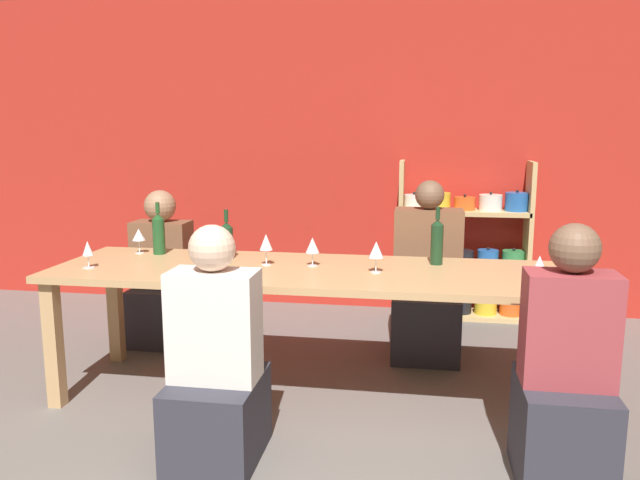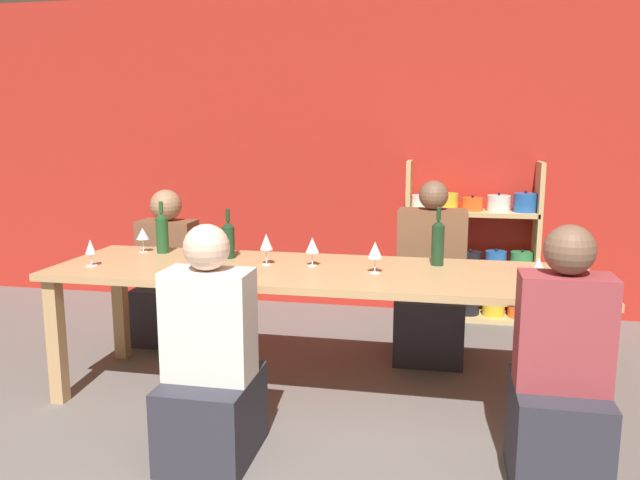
% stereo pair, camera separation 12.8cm
% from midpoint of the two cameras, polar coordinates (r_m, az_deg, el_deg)
% --- Properties ---
extents(wall_back_red, '(8.80, 0.06, 2.70)m').
position_cam_midpoint_polar(wall_back_red, '(5.42, 5.04, 7.87)').
color(wall_back_red, red).
rests_on(wall_back_red, ground_plane).
extents(shelf_unit, '(1.06, 0.30, 1.30)m').
position_cam_midpoint_polar(shelf_unit, '(5.29, 14.25, -1.36)').
color(shelf_unit, tan).
rests_on(shelf_unit, ground_plane).
extents(dining_table, '(3.05, 0.88, 0.77)m').
position_cam_midpoint_polar(dining_table, '(3.58, 0.71, -3.87)').
color(dining_table, tan).
rests_on(dining_table, ground_plane).
extents(wine_bottle_green, '(0.07, 0.07, 0.34)m').
position_cam_midpoint_polar(wine_bottle_green, '(3.70, 11.70, -0.16)').
color(wine_bottle_green, '#19381E').
rests_on(wine_bottle_green, dining_table).
extents(wine_bottle_dark, '(0.08, 0.08, 0.31)m').
position_cam_midpoint_polar(wine_bottle_dark, '(3.86, -7.44, 0.09)').
color(wine_bottle_dark, '#19381E').
rests_on(wine_bottle_dark, dining_table).
extents(wine_bottle_amber, '(0.08, 0.08, 0.33)m').
position_cam_midpoint_polar(wine_bottle_amber, '(4.10, -13.38, 0.70)').
color(wine_bottle_amber, '#1E4C23').
rests_on(wine_bottle_amber, dining_table).
extents(wine_glass_white_a, '(0.07, 0.07, 0.15)m').
position_cam_midpoint_polar(wine_glass_white_a, '(3.33, 20.40, -2.29)').
color(wine_glass_white_a, white).
rests_on(wine_glass_white_a, dining_table).
extents(wine_glass_empty_a, '(0.08, 0.08, 0.16)m').
position_cam_midpoint_polar(wine_glass_empty_a, '(4.16, -15.06, 0.53)').
color(wine_glass_empty_a, white).
rests_on(wine_glass_empty_a, dining_table).
extents(wine_glass_white_b, '(0.08, 0.08, 0.17)m').
position_cam_midpoint_polar(wine_glass_white_b, '(3.61, 0.31, -0.55)').
color(wine_glass_white_b, white).
rests_on(wine_glass_white_b, dining_table).
extents(wine_glass_red_a, '(0.07, 0.07, 0.16)m').
position_cam_midpoint_polar(wine_glass_red_a, '(3.87, 22.58, -0.71)').
color(wine_glass_red_a, white).
rests_on(wine_glass_red_a, dining_table).
extents(wine_glass_white_c, '(0.07, 0.07, 0.16)m').
position_cam_midpoint_polar(wine_glass_white_c, '(3.83, -19.35, -0.71)').
color(wine_glass_white_c, white).
rests_on(wine_glass_white_c, dining_table).
extents(wine_glass_empty_b, '(0.08, 0.08, 0.18)m').
position_cam_midpoint_polar(wine_glass_empty_b, '(3.45, 6.12, -0.97)').
color(wine_glass_empty_b, white).
rests_on(wine_glass_empty_b, dining_table).
extents(wine_glass_red_b, '(0.08, 0.08, 0.18)m').
position_cam_midpoint_polar(wine_glass_red_b, '(3.65, -3.93, -0.25)').
color(wine_glass_red_b, white).
rests_on(wine_glass_red_b, dining_table).
extents(wine_glass_red_c, '(0.07, 0.07, 0.14)m').
position_cam_midpoint_polar(wine_glass_red_c, '(3.45, -9.84, -1.62)').
color(wine_glass_red_c, white).
rests_on(wine_glass_red_c, dining_table).
extents(person_near_a, '(0.41, 0.51, 1.14)m').
position_cam_midpoint_polar(person_near_a, '(3.05, -8.76, -12.10)').
color(person_near_a, '#2D2D38').
rests_on(person_near_a, ground_plane).
extents(person_far_a, '(0.46, 0.57, 1.22)m').
position_cam_midpoint_polar(person_far_a, '(4.37, 10.89, -4.94)').
color(person_far_a, '#2D2D38').
rests_on(person_far_a, ground_plane).
extents(person_near_b, '(0.38, 0.48, 1.17)m').
position_cam_midpoint_polar(person_near_b, '(2.98, 22.22, -12.90)').
color(person_near_b, '#2D2D38').
rests_on(person_near_b, ground_plane).
extents(person_far_b, '(0.41, 0.51, 1.13)m').
position_cam_midpoint_polar(person_far_b, '(4.77, -12.85, -4.05)').
color(person_far_b, '#2D2D38').
rests_on(person_far_b, ground_plane).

